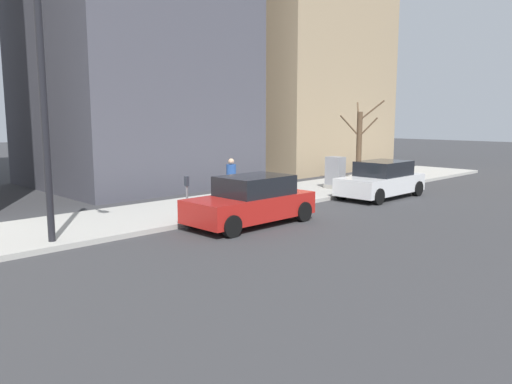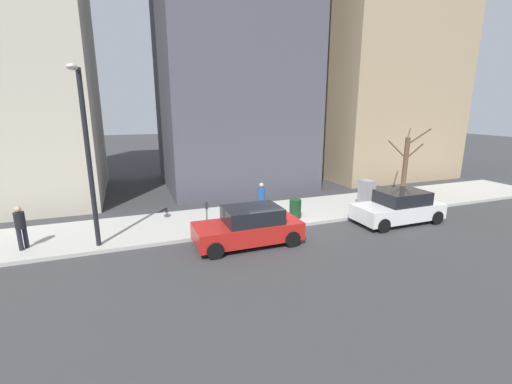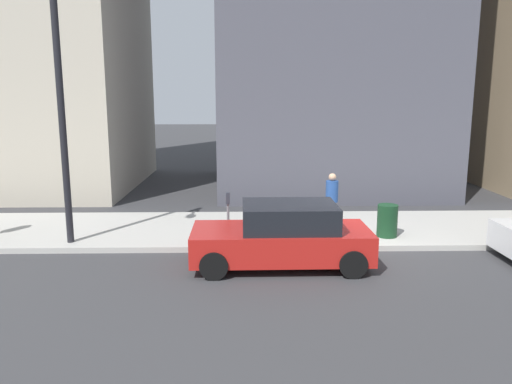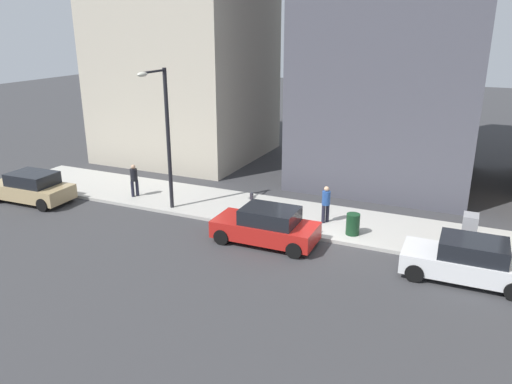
% 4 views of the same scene
% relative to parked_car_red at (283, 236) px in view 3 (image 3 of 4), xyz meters
% --- Properties ---
extents(ground_plane, '(120.00, 120.00, 0.00)m').
position_rel_parked_car_red_xyz_m(ground_plane, '(1.06, -2.05, -0.74)').
color(ground_plane, '#38383A').
extents(sidewalk, '(4.00, 36.00, 0.15)m').
position_rel_parked_car_red_xyz_m(sidewalk, '(3.06, -2.05, -0.66)').
color(sidewalk, '#B2AFA8').
rests_on(sidewalk, ground).
extents(parked_car_red, '(1.95, 4.22, 1.52)m').
position_rel_parked_car_red_xyz_m(parked_car_red, '(0.00, 0.00, 0.00)').
color(parked_car_red, red).
rests_on(parked_car_red, ground).
extents(parking_meter, '(0.14, 0.10, 1.35)m').
position_rel_parked_car_red_xyz_m(parking_meter, '(1.51, 1.35, 0.24)').
color(parking_meter, slate).
rests_on(parking_meter, sidewalk).
extents(streetlamp, '(1.97, 0.32, 6.50)m').
position_rel_parked_car_red_xyz_m(streetlamp, '(1.34, 5.58, 3.28)').
color(streetlamp, black).
rests_on(streetlamp, sidewalk).
extents(trash_bin, '(0.56, 0.56, 0.90)m').
position_rel_parked_car_red_xyz_m(trash_bin, '(1.96, -3.05, -0.14)').
color(trash_bin, '#14381E').
rests_on(trash_bin, sidewalk).
extents(pedestrian_near_meter, '(0.37, 0.36, 1.66)m').
position_rel_parked_car_red_xyz_m(pedestrian_near_meter, '(2.78, -1.63, 0.35)').
color(pedestrian_near_meter, '#1E1E2D').
rests_on(pedestrian_near_meter, sidewalk).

